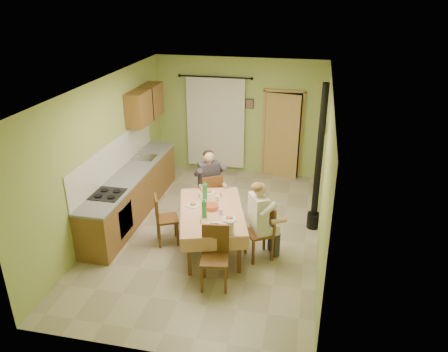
% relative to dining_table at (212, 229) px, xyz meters
% --- Properties ---
extents(floor, '(4.00, 6.00, 0.01)m').
position_rel_dining_table_xyz_m(floor, '(-0.16, 0.50, -0.38)').
color(floor, tan).
rests_on(floor, ground).
extents(room_shell, '(4.04, 6.04, 2.82)m').
position_rel_dining_table_xyz_m(room_shell, '(-0.16, 0.50, 1.44)').
color(room_shell, '#A2B85E').
rests_on(room_shell, ground).
extents(kitchen_run, '(0.64, 3.64, 1.56)m').
position_rel_dining_table_xyz_m(kitchen_run, '(-1.86, 0.90, 0.10)').
color(kitchen_run, brown).
rests_on(kitchen_run, ground).
extents(upper_cabinets, '(0.35, 1.40, 0.70)m').
position_rel_dining_table_xyz_m(upper_cabinets, '(-1.98, 2.20, 1.57)').
color(upper_cabinets, brown).
rests_on(upper_cabinets, room_shell).
extents(curtain, '(1.70, 0.07, 2.22)m').
position_rel_dining_table_xyz_m(curtain, '(-0.71, 3.40, 0.88)').
color(curtain, black).
rests_on(curtain, ground).
extents(doorway, '(0.96, 0.22, 2.15)m').
position_rel_dining_table_xyz_m(doorway, '(0.89, 3.43, 0.67)').
color(doorway, black).
rests_on(doorway, ground).
extents(dining_table, '(1.54, 2.02, 0.76)m').
position_rel_dining_table_xyz_m(dining_table, '(0.00, 0.00, 0.00)').
color(dining_table, tan).
rests_on(dining_table, ground).
extents(tableware, '(1.00, 1.53, 0.33)m').
position_rel_dining_table_xyz_m(tableware, '(0.04, -0.10, 0.45)').
color(tableware, white).
rests_on(tableware, dining_table).
extents(chair_far, '(0.57, 0.57, 0.97)m').
position_rel_dining_table_xyz_m(chair_far, '(-0.29, 1.05, -0.09)').
color(chair_far, brown).
rests_on(chair_far, ground).
extents(chair_near, '(0.47, 0.47, 0.98)m').
position_rel_dining_table_xyz_m(chair_near, '(0.29, -1.00, -0.09)').
color(chair_near, brown).
rests_on(chair_near, ground).
extents(chair_right, '(0.56, 0.56, 0.97)m').
position_rel_dining_table_xyz_m(chair_right, '(0.86, -0.10, -0.09)').
color(chair_right, brown).
rests_on(chair_right, ground).
extents(chair_left, '(0.51, 0.51, 0.94)m').
position_rel_dining_table_xyz_m(chair_left, '(-0.84, 0.01, -0.09)').
color(chair_left, brown).
rests_on(chair_left, ground).
extents(man_far, '(0.65, 0.63, 1.39)m').
position_rel_dining_table_xyz_m(man_far, '(-0.29, 1.06, 0.50)').
color(man_far, '#38333D').
rests_on(man_far, chair_far).
extents(man_right, '(0.63, 0.65, 1.39)m').
position_rel_dining_table_xyz_m(man_right, '(0.85, -0.11, 0.50)').
color(man_right, silver).
rests_on(man_right, chair_right).
extents(stove_flue, '(0.24, 0.24, 2.80)m').
position_rel_dining_table_xyz_m(stove_flue, '(1.74, 1.10, 0.64)').
color(stove_flue, black).
rests_on(stove_flue, ground).
extents(picture_back, '(0.19, 0.03, 0.23)m').
position_rel_dining_table_xyz_m(picture_back, '(0.09, 3.47, 1.37)').
color(picture_back, black).
rests_on(picture_back, room_shell).
extents(picture_right, '(0.03, 0.31, 0.21)m').
position_rel_dining_table_xyz_m(picture_right, '(1.81, 1.70, 1.47)').
color(picture_right, brown).
rests_on(picture_right, room_shell).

